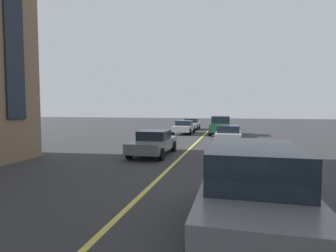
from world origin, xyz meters
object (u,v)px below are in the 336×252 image
object	(u,v)px
car_silver_trailing	(184,127)
car_silver_mid	(192,124)
car_grey_far	(252,190)
car_green_parked_a	(221,125)
car_grey_parked_b	(153,142)
car_silver_near	(228,134)

from	to	relation	value
car_silver_trailing	car_silver_mid	distance (m)	5.92
car_grey_far	car_green_parked_a	world-z (taller)	same
car_silver_mid	car_green_parked_a	distance (m)	7.41
car_grey_parked_b	car_silver_near	bearing A→B (deg)	-34.10
car_silver_near	car_grey_parked_b	world-z (taller)	same
car_grey_far	car_silver_near	xyz separation A→B (m)	(14.86, 0.67, -0.27)
car_silver_trailing	car_grey_parked_b	size ratio (longest dim) A/B	1.00
car_green_parked_a	car_grey_parked_b	bearing A→B (deg)	165.58
car_green_parked_a	car_silver_mid	bearing A→B (deg)	31.71
car_grey_far	car_green_parked_a	distance (m)	21.58
car_silver_trailing	car_green_parked_a	xyz separation A→B (m)	(-0.38, -3.81, 0.27)
car_green_parked_a	car_grey_far	bearing A→B (deg)	-176.10
car_grey_far	car_grey_parked_b	distance (m)	10.04
car_grey_far	car_silver_near	distance (m)	14.88
car_silver_trailing	car_grey_parked_b	xyz separation A→B (m)	(-13.05, -0.55, 0.00)
car_grey_far	car_silver_near	size ratio (longest dim) A/B	1.07
car_grey_parked_b	car_silver_mid	bearing A→B (deg)	1.91
car_silver_near	car_green_parked_a	distance (m)	6.72
car_silver_near	car_green_parked_a	xyz separation A→B (m)	(6.67, 0.80, 0.27)
car_grey_parked_b	car_green_parked_a	xyz separation A→B (m)	(12.67, -3.26, 0.27)
car_silver_trailing	car_green_parked_a	size ratio (longest dim) A/B	0.94
car_grey_far	car_grey_parked_b	size ratio (longest dim) A/B	1.07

